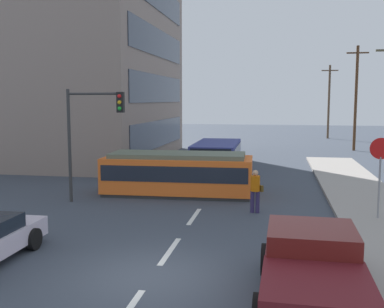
{
  "coord_description": "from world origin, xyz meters",
  "views": [
    {
      "loc": [
        2.93,
        -10.46,
        4.35
      ],
      "look_at": [
        -0.48,
        8.13,
        2.1
      ],
      "focal_mm": 42.84,
      "sensor_mm": 36.0,
      "label": 1
    }
  ],
  "objects_px": {
    "pedestrian_crossing": "(255,189)",
    "stop_sign": "(380,161)",
    "utility_pole_far": "(356,97)",
    "traffic_light_mast": "(91,124)",
    "streetcar_tram": "(178,173)",
    "utility_pole_distant": "(329,100)",
    "city_bus": "(217,155)",
    "pickup_truck_parked": "(312,268)"
  },
  "relations": [
    {
      "from": "streetcar_tram",
      "to": "utility_pole_distant",
      "type": "height_order",
      "value": "utility_pole_distant"
    },
    {
      "from": "stop_sign",
      "to": "pedestrian_crossing",
      "type": "bearing_deg",
      "value": 172.69
    },
    {
      "from": "streetcar_tram",
      "to": "city_bus",
      "type": "bearing_deg",
      "value": 82.75
    },
    {
      "from": "pickup_truck_parked",
      "to": "utility_pole_far",
      "type": "xyz_separation_m",
      "value": [
        5.81,
        31.32,
        3.81
      ]
    },
    {
      "from": "utility_pole_far",
      "to": "utility_pole_distant",
      "type": "bearing_deg",
      "value": 93.97
    },
    {
      "from": "pickup_truck_parked",
      "to": "traffic_light_mast",
      "type": "relative_size",
      "value": 1.05
    },
    {
      "from": "streetcar_tram",
      "to": "pickup_truck_parked",
      "type": "bearing_deg",
      "value": -63.98
    },
    {
      "from": "streetcar_tram",
      "to": "utility_pole_far",
      "type": "relative_size",
      "value": 0.77
    },
    {
      "from": "pedestrian_crossing",
      "to": "city_bus",
      "type": "bearing_deg",
      "value": 105.64
    },
    {
      "from": "stop_sign",
      "to": "traffic_light_mast",
      "type": "distance_m",
      "value": 11.36
    },
    {
      "from": "pedestrian_crossing",
      "to": "utility_pole_distant",
      "type": "bearing_deg",
      "value": 79.73
    },
    {
      "from": "pedestrian_crossing",
      "to": "utility_pole_distant",
      "type": "height_order",
      "value": "utility_pole_distant"
    },
    {
      "from": "pedestrian_crossing",
      "to": "traffic_light_mast",
      "type": "xyz_separation_m",
      "value": [
        -6.86,
        0.53,
        2.41
      ]
    },
    {
      "from": "utility_pole_distant",
      "to": "pedestrian_crossing",
      "type": "bearing_deg",
      "value": -100.27
    },
    {
      "from": "pickup_truck_parked",
      "to": "utility_pole_distant",
      "type": "bearing_deg",
      "value": 83.53
    },
    {
      "from": "streetcar_tram",
      "to": "stop_sign",
      "type": "bearing_deg",
      "value": -22.94
    },
    {
      "from": "utility_pole_distant",
      "to": "city_bus",
      "type": "bearing_deg",
      "value": -109.63
    },
    {
      "from": "utility_pole_distant",
      "to": "streetcar_tram",
      "type": "bearing_deg",
      "value": -107.11
    },
    {
      "from": "traffic_light_mast",
      "to": "pedestrian_crossing",
      "type": "bearing_deg",
      "value": -4.43
    },
    {
      "from": "stop_sign",
      "to": "utility_pole_far",
      "type": "relative_size",
      "value": 0.33
    },
    {
      "from": "city_bus",
      "to": "traffic_light_mast",
      "type": "height_order",
      "value": "traffic_light_mast"
    },
    {
      "from": "utility_pole_far",
      "to": "traffic_light_mast",
      "type": "bearing_deg",
      "value": -121.79
    },
    {
      "from": "pickup_truck_parked",
      "to": "utility_pole_far",
      "type": "distance_m",
      "value": 32.08
    },
    {
      "from": "streetcar_tram",
      "to": "utility_pole_far",
      "type": "height_order",
      "value": "utility_pole_far"
    },
    {
      "from": "utility_pole_distant",
      "to": "pickup_truck_parked",
      "type": "bearing_deg",
      "value": -96.47
    },
    {
      "from": "utility_pole_distant",
      "to": "traffic_light_mast",
      "type": "bearing_deg",
      "value": -110.71
    },
    {
      "from": "city_bus",
      "to": "utility_pole_distant",
      "type": "bearing_deg",
      "value": 70.37
    },
    {
      "from": "city_bus",
      "to": "stop_sign",
      "type": "xyz_separation_m",
      "value": [
        7.15,
        -10.45,
        1.17
      ]
    },
    {
      "from": "pedestrian_crossing",
      "to": "stop_sign",
      "type": "relative_size",
      "value": 0.58
    },
    {
      "from": "pickup_truck_parked",
      "to": "traffic_light_mast",
      "type": "xyz_separation_m",
      "value": [
        -8.41,
        8.36,
        2.55
      ]
    },
    {
      "from": "pickup_truck_parked",
      "to": "traffic_light_mast",
      "type": "height_order",
      "value": "traffic_light_mast"
    },
    {
      "from": "streetcar_tram",
      "to": "pickup_truck_parked",
      "type": "relative_size",
      "value": 1.36
    },
    {
      "from": "utility_pole_far",
      "to": "pedestrian_crossing",
      "type": "bearing_deg",
      "value": -107.4
    },
    {
      "from": "city_bus",
      "to": "stop_sign",
      "type": "height_order",
      "value": "stop_sign"
    },
    {
      "from": "city_bus",
      "to": "utility_pole_distant",
      "type": "relative_size",
      "value": 0.72
    },
    {
      "from": "city_bus",
      "to": "utility_pole_far",
      "type": "relative_size",
      "value": 0.67
    },
    {
      "from": "traffic_light_mast",
      "to": "utility_pole_distant",
      "type": "relative_size",
      "value": 0.59
    },
    {
      "from": "streetcar_tram",
      "to": "pickup_truck_parked",
      "type": "xyz_separation_m",
      "value": [
        5.21,
        -10.68,
        -0.2
      ]
    },
    {
      "from": "streetcar_tram",
      "to": "pedestrian_crossing",
      "type": "distance_m",
      "value": 4.64
    },
    {
      "from": "streetcar_tram",
      "to": "utility_pole_distant",
      "type": "distance_m",
      "value": 34.71
    },
    {
      "from": "city_bus",
      "to": "utility_pole_far",
      "type": "distance_m",
      "value": 17.33
    },
    {
      "from": "traffic_light_mast",
      "to": "utility_pole_far",
      "type": "xyz_separation_m",
      "value": [
        14.22,
        22.95,
        1.26
      ]
    }
  ]
}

